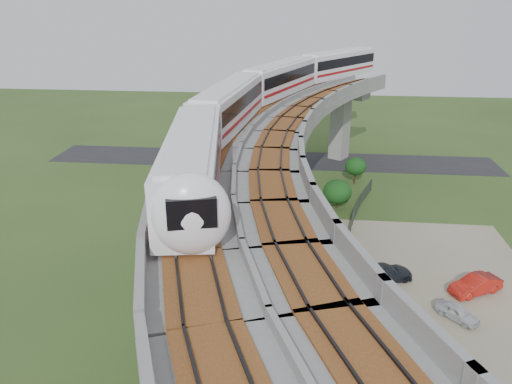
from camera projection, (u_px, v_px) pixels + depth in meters
ground at (244, 271)px, 40.39m from camera, size 160.00×160.00×0.00m
dirt_lot at (426, 295)px, 37.18m from camera, size 18.00×26.00×0.04m
asphalt_road at (271, 160)px, 68.17m from camera, size 60.00×8.00×0.03m
viaduct at (294, 167)px, 36.72m from camera, size 19.58×73.98×11.40m
metro_train at (277, 92)px, 47.28m from camera, size 17.99×59.93×3.64m
fence at (367, 270)px, 39.18m from camera, size 3.87×38.73×1.50m
tree_0 at (356, 166)px, 58.54m from camera, size 2.49×2.49×3.26m
tree_1 at (337, 192)px, 51.78m from camera, size 2.99×2.99×3.15m
tree_2 at (335, 239)px, 41.50m from camera, size 1.90×1.90×2.80m
tree_3 at (329, 304)px, 32.80m from camera, size 2.20×2.20×2.82m
tree_4 at (358, 382)px, 25.86m from camera, size 2.56×2.56×3.22m
car_white at (457, 312)px, 34.23m from camera, size 2.96×3.09×1.04m
car_red at (476, 285)px, 37.19m from camera, size 4.31×3.27×1.36m
car_dark at (384, 272)px, 38.90m from camera, size 4.91×3.18×1.32m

